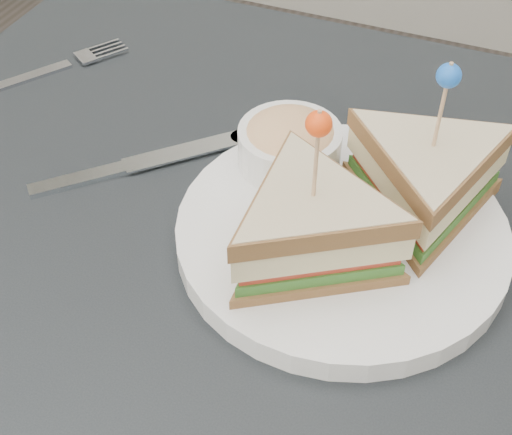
# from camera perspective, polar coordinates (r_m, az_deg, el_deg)

# --- Properties ---
(table) EXTENTS (0.80, 0.80, 0.75)m
(table) POSITION_cam_1_polar(r_m,az_deg,el_deg) (0.62, -1.22, -8.70)
(table) COLOR black
(table) RESTS_ON ground
(plate_meal) EXTENTS (0.30, 0.29, 0.16)m
(plate_meal) POSITION_cam_1_polar(r_m,az_deg,el_deg) (0.56, 7.93, 1.17)
(plate_meal) COLOR white
(plate_meal) RESTS_ON table
(cutlery_fork) EXTENTS (0.12, 0.17, 0.01)m
(cutlery_fork) POSITION_cam_1_polar(r_m,az_deg,el_deg) (0.81, -15.86, 11.42)
(cutlery_fork) COLOR silver
(cutlery_fork) RESTS_ON table
(cutlery_knife) EXTENTS (0.16, 0.16, 0.01)m
(cutlery_knife) POSITION_cam_1_polar(r_m,az_deg,el_deg) (0.66, -9.70, 4.17)
(cutlery_knife) COLOR silver
(cutlery_knife) RESTS_ON table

